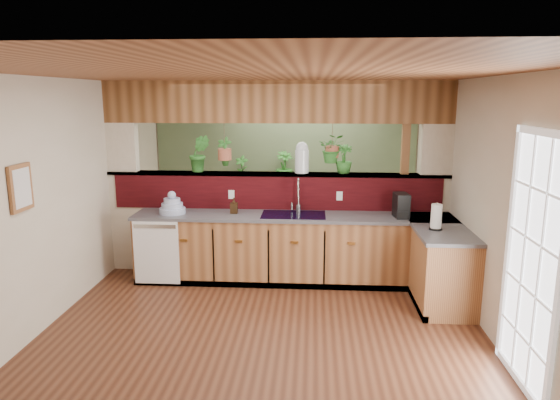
# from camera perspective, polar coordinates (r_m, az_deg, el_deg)

# --- Properties ---
(ground) EXTENTS (4.60, 7.00, 0.01)m
(ground) POSITION_cam_1_polar(r_m,az_deg,el_deg) (5.82, -1.41, -12.58)
(ground) COLOR #4D2817
(ground) RESTS_ON ground
(ceiling) EXTENTS (4.60, 7.00, 0.01)m
(ceiling) POSITION_cam_1_polar(r_m,az_deg,el_deg) (5.30, -1.56, 13.93)
(ceiling) COLOR brown
(ceiling) RESTS_ON ground
(wall_back) EXTENTS (4.60, 0.02, 2.60)m
(wall_back) POSITION_cam_1_polar(r_m,az_deg,el_deg) (8.86, 0.60, 4.68)
(wall_back) COLOR beige
(wall_back) RESTS_ON ground
(wall_front) EXTENTS (4.60, 0.02, 2.60)m
(wall_front) POSITION_cam_1_polar(r_m,az_deg,el_deg) (2.15, -10.59, -19.39)
(wall_front) COLOR beige
(wall_front) RESTS_ON ground
(wall_left) EXTENTS (0.02, 7.00, 2.60)m
(wall_left) POSITION_cam_1_polar(r_m,az_deg,el_deg) (6.07, -23.64, 0.34)
(wall_left) COLOR beige
(wall_left) RESTS_ON ground
(wall_right) EXTENTS (0.02, 7.00, 2.60)m
(wall_right) POSITION_cam_1_polar(r_m,az_deg,el_deg) (5.69, 22.26, -0.27)
(wall_right) COLOR beige
(wall_right) RESTS_ON ground
(pass_through_partition) EXTENTS (4.60, 0.21, 2.60)m
(pass_through_partition) POSITION_cam_1_polar(r_m,az_deg,el_deg) (6.75, -0.18, 1.47)
(pass_through_partition) COLOR beige
(pass_through_partition) RESTS_ON ground
(pass_through_ledge) EXTENTS (4.60, 0.21, 0.04)m
(pass_through_ledge) POSITION_cam_1_polar(r_m,az_deg,el_deg) (6.73, -0.43, 2.98)
(pass_through_ledge) COLOR brown
(pass_through_ledge) RESTS_ON ground
(header_beam) EXTENTS (4.60, 0.15, 0.55)m
(header_beam) POSITION_cam_1_polar(r_m,az_deg,el_deg) (6.65, -0.44, 11.15)
(header_beam) COLOR brown
(header_beam) RESTS_ON ground
(sage_backwall) EXTENTS (4.55, 0.02, 2.55)m
(sage_backwall) POSITION_cam_1_polar(r_m,az_deg,el_deg) (8.84, 0.59, 4.66)
(sage_backwall) COLOR #576C49
(sage_backwall) RESTS_ON ground
(countertop) EXTENTS (4.14, 1.52, 0.90)m
(countertop) POSITION_cam_1_polar(r_m,az_deg,el_deg) (6.46, 6.73, -5.88)
(countertop) COLOR brown
(countertop) RESTS_ON ground
(dishwasher) EXTENTS (0.58, 0.03, 0.82)m
(dishwasher) POSITION_cam_1_polar(r_m,az_deg,el_deg) (6.56, -13.95, -5.82)
(dishwasher) COLOR white
(dishwasher) RESTS_ON ground
(navy_sink) EXTENTS (0.82, 0.50, 0.18)m
(navy_sink) POSITION_cam_1_polar(r_m,az_deg,el_deg) (6.46, 1.55, -2.38)
(navy_sink) COLOR black
(navy_sink) RESTS_ON countertop
(french_door) EXTENTS (0.06, 1.02, 2.16)m
(french_door) POSITION_cam_1_polar(r_m,az_deg,el_deg) (4.56, 26.73, -6.77)
(french_door) COLOR white
(french_door) RESTS_ON ground
(framed_print) EXTENTS (0.04, 0.35, 0.45)m
(framed_print) POSITION_cam_1_polar(r_m,az_deg,el_deg) (5.33, -27.49, 1.24)
(framed_print) COLOR brown
(framed_print) RESTS_ON wall_left
(faucet) EXTENTS (0.20, 0.20, 0.46)m
(faucet) POSITION_cam_1_polar(r_m,az_deg,el_deg) (6.53, 2.09, 0.72)
(faucet) COLOR #B7B7B2
(faucet) RESTS_ON countertop
(dish_stack) EXTENTS (0.34, 0.34, 0.30)m
(dish_stack) POSITION_cam_1_polar(r_m,az_deg,el_deg) (6.64, -12.21, -0.73)
(dish_stack) COLOR #A3AFD3
(dish_stack) RESTS_ON countertop
(soap_dispenser) EXTENTS (0.09, 0.10, 0.21)m
(soap_dispenser) POSITION_cam_1_polar(r_m,az_deg,el_deg) (6.52, -5.28, -0.64)
(soap_dispenser) COLOR #392614
(soap_dispenser) RESTS_ON countertop
(coffee_maker) EXTENTS (0.16, 0.27, 0.30)m
(coffee_maker) POSITION_cam_1_polar(r_m,az_deg,el_deg) (6.45, 13.69, -0.72)
(coffee_maker) COLOR black
(coffee_maker) RESTS_ON countertop
(paper_towel) EXTENTS (0.15, 0.15, 0.32)m
(paper_towel) POSITION_cam_1_polar(r_m,az_deg,el_deg) (5.97, 17.43, -1.90)
(paper_towel) COLOR black
(paper_towel) RESTS_ON countertop
(glass_jar) EXTENTS (0.19, 0.19, 0.41)m
(glass_jar) POSITION_cam_1_polar(r_m,az_deg,el_deg) (6.68, 2.52, 4.88)
(glass_jar) COLOR silver
(glass_jar) RESTS_ON pass_through_ledge
(ledge_plant_left) EXTENTS (0.31, 0.27, 0.50)m
(ledge_plant_left) POSITION_cam_1_polar(r_m,az_deg,el_deg) (6.85, -9.20, 5.26)
(ledge_plant_left) COLOR #296924
(ledge_plant_left) RESTS_ON pass_through_ledge
(ledge_plant_right) EXTENTS (0.23, 0.23, 0.38)m
(ledge_plant_right) POSITION_cam_1_polar(r_m,az_deg,el_deg) (6.69, 7.31, 4.67)
(ledge_plant_right) COLOR #296924
(ledge_plant_right) RESTS_ON pass_through_ledge
(hanging_plant_a) EXTENTS (0.23, 0.18, 0.50)m
(hanging_plant_a) POSITION_cam_1_polar(r_m,az_deg,el_deg) (6.76, -6.37, 6.55)
(hanging_plant_a) COLOR brown
(hanging_plant_a) RESTS_ON header_beam
(hanging_plant_b) EXTENTS (0.36, 0.32, 0.49)m
(hanging_plant_b) POSITION_cam_1_polar(r_m,az_deg,el_deg) (6.65, 6.00, 7.27)
(hanging_plant_b) COLOR brown
(hanging_plant_b) RESTS_ON header_beam
(shelving_console) EXTENTS (1.39, 0.64, 0.90)m
(shelving_console) POSITION_cam_1_polar(r_m,az_deg,el_deg) (8.77, -1.19, -0.70)
(shelving_console) COLOR black
(shelving_console) RESTS_ON ground
(shelf_plant_a) EXTENTS (0.25, 0.19, 0.44)m
(shelf_plant_a) POSITION_cam_1_polar(r_m,az_deg,el_deg) (8.70, -4.39, 3.64)
(shelf_plant_a) COLOR #296924
(shelf_plant_a) RESTS_ON shelving_console
(shelf_plant_b) EXTENTS (0.38, 0.38, 0.52)m
(shelf_plant_b) POSITION_cam_1_polar(r_m,az_deg,el_deg) (8.63, 0.48, 3.87)
(shelf_plant_b) COLOR #296924
(shelf_plant_b) RESTS_ON shelving_console
(floor_plant) EXTENTS (0.77, 0.68, 0.79)m
(floor_plant) POSITION_cam_1_polar(r_m,az_deg,el_deg) (8.21, 4.49, -2.38)
(floor_plant) COLOR #296924
(floor_plant) RESTS_ON ground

